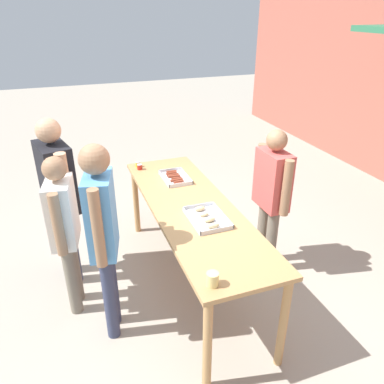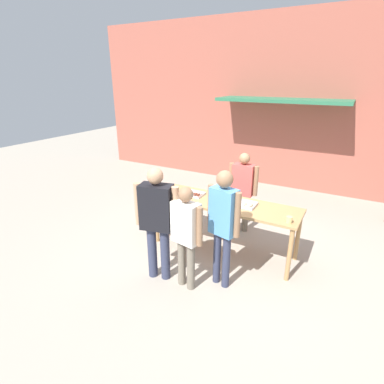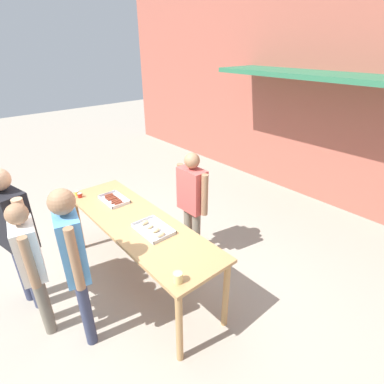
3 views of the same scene
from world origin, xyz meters
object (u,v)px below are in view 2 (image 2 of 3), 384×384
object	(u,v)px
condiment_jar_ketchup	(164,194)
food_tray_buns	(242,204)
condiment_jar_mustard	(160,194)
beer_cup	(289,220)
person_server_behind_table	(243,186)
food_tray_sausages	(192,194)
person_customer_waiting_in_line	(186,230)
person_customer_with_cup	(223,219)
person_customer_holding_hotdog	(157,216)

from	to	relation	value
condiment_jar_ketchup	food_tray_buns	bearing A→B (deg)	12.93
food_tray_buns	condiment_jar_mustard	distance (m)	1.48
condiment_jar_mustard	beer_cup	bearing A→B (deg)	0.37
person_server_behind_table	food_tray_buns	bearing A→B (deg)	-71.77
condiment_jar_ketchup	food_tray_sausages	bearing A→B (deg)	37.73
person_customer_waiting_in_line	person_customer_with_cup	bearing A→B (deg)	-135.52
food_tray_buns	person_customer_with_cup	xyz separation A→B (m)	(0.06, -0.93, 0.14)
food_tray_buns	food_tray_sausages	bearing A→B (deg)	179.95
condiment_jar_ketchup	person_customer_with_cup	size ratio (longest dim) A/B	0.04
food_tray_sausages	beer_cup	distance (m)	1.81
food_tray_sausages	person_server_behind_table	world-z (taller)	person_server_behind_table
condiment_jar_mustard	person_customer_with_cup	distance (m)	1.63
food_tray_buns	person_customer_waiting_in_line	size ratio (longest dim) A/B	0.30
person_customer_with_cup	person_customer_waiting_in_line	bearing A→B (deg)	47.93
person_server_behind_table	person_customer_with_cup	bearing A→B (deg)	-79.72
person_server_behind_table	person_customer_holding_hotdog	world-z (taller)	person_customer_holding_hotdog
food_tray_sausages	person_server_behind_table	size ratio (longest dim) A/B	0.27
food_tray_buns	beer_cup	world-z (taller)	beer_cup
condiment_jar_mustard	person_customer_with_cup	bearing A→B (deg)	-22.28
person_server_behind_table	person_customer_waiting_in_line	distance (m)	2.07
person_customer_holding_hotdog	beer_cup	bearing A→B (deg)	-164.50
condiment_jar_ketchup	person_customer_waiting_in_line	size ratio (longest dim) A/B	0.04
person_customer_holding_hotdog	person_customer_waiting_in_line	xyz separation A→B (m)	(0.48, 0.01, -0.11)
condiment_jar_ketchup	person_customer_with_cup	distance (m)	1.55
condiment_jar_ketchup	person_customer_holding_hotdog	size ratio (longest dim) A/B	0.04
beer_cup	food_tray_sausages	bearing A→B (deg)	170.48
condiment_jar_mustard	beer_cup	world-z (taller)	beer_cup
food_tray_sausages	person_server_behind_table	xyz separation A→B (m)	(0.66, 0.84, 0.01)
condiment_jar_ketchup	beer_cup	bearing A→B (deg)	0.34
beer_cup	person_customer_waiting_in_line	world-z (taller)	person_customer_waiting_in_line
person_server_behind_table	beer_cup	bearing A→B (deg)	-46.31
food_tray_buns	condiment_jar_ketchup	distance (m)	1.40
condiment_jar_mustard	condiment_jar_ketchup	world-z (taller)	same
food_tray_buns	person_customer_holding_hotdog	bearing A→B (deg)	-124.61
beer_cup	person_server_behind_table	world-z (taller)	person_server_behind_table
food_tray_buns	person_customer_holding_hotdog	world-z (taller)	person_customer_holding_hotdog
condiment_jar_mustard	person_customer_waiting_in_line	bearing A→B (deg)	-40.33
food_tray_sausages	condiment_jar_ketchup	size ratio (longest dim) A/B	6.51
food_tray_sausages	person_customer_holding_hotdog	distance (m)	1.24
condiment_jar_ketchup	person_customer_with_cup	world-z (taller)	person_customer_with_cup
food_tray_buns	person_server_behind_table	world-z (taller)	person_server_behind_table
condiment_jar_ketchup	person_customer_holding_hotdog	world-z (taller)	person_customer_holding_hotdog
beer_cup	person_customer_holding_hotdog	world-z (taller)	person_customer_holding_hotdog
person_customer_holding_hotdog	person_customer_waiting_in_line	size ratio (longest dim) A/B	1.13
food_tray_sausages	condiment_jar_ketchup	distance (m)	0.51
person_customer_holding_hotdog	person_server_behind_table	bearing A→B (deg)	-118.62
person_customer_with_cup	person_customer_waiting_in_line	distance (m)	0.54
condiment_jar_ketchup	person_customer_waiting_in_line	bearing A→B (deg)	-42.75
person_customer_holding_hotdog	person_customer_with_cup	size ratio (longest dim) A/B	0.99
food_tray_sausages	beer_cup	size ratio (longest dim) A/B	4.18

